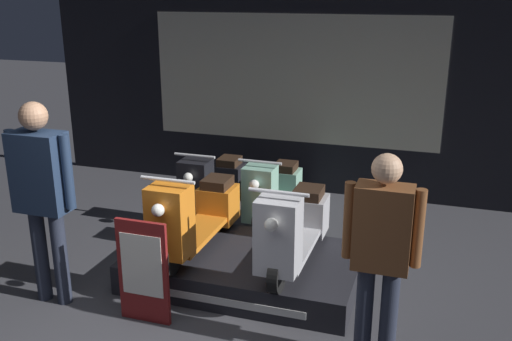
% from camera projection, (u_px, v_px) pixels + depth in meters
% --- Properties ---
extents(shop_wall_back, '(7.13, 0.09, 3.20)m').
position_uv_depth(shop_wall_back, '(294.00, 75.00, 7.63)').
color(shop_wall_back, black).
rests_on(shop_wall_back, ground_plane).
extents(display_platform, '(2.18, 1.29, 0.28)m').
position_uv_depth(display_platform, '(245.00, 267.00, 5.52)').
color(display_platform, black).
rests_on(display_platform, ground_plane).
extents(scooter_display_left, '(0.50, 1.57, 0.90)m').
position_uv_depth(scooter_display_left, '(195.00, 215.00, 5.47)').
color(scooter_display_left, black).
rests_on(scooter_display_left, display_platform).
extents(scooter_display_right, '(0.50, 1.57, 0.90)m').
position_uv_depth(scooter_display_right, '(294.00, 228.00, 5.18)').
color(scooter_display_right, black).
rests_on(scooter_display_right, display_platform).
extents(scooter_backrow_0, '(0.50, 1.57, 0.90)m').
position_uv_depth(scooter_backrow_0, '(213.00, 185.00, 7.18)').
color(scooter_backrow_0, black).
rests_on(scooter_backrow_0, ground_plane).
extents(scooter_backrow_1, '(0.50, 1.57, 0.90)m').
position_uv_depth(scooter_backrow_1, '(273.00, 191.00, 6.95)').
color(scooter_backrow_1, black).
rests_on(scooter_backrow_1, ground_plane).
extents(person_left_browsing, '(0.63, 0.26, 1.84)m').
position_uv_depth(person_left_browsing, '(42.00, 186.00, 4.88)').
color(person_left_browsing, '#232838').
rests_on(person_left_browsing, ground_plane).
extents(person_right_browsing, '(0.56, 0.23, 1.65)m').
position_uv_depth(person_right_browsing, '(381.00, 246.00, 4.07)').
color(person_right_browsing, '#232838').
rests_on(person_right_browsing, ground_plane).
extents(price_sign_board, '(0.46, 0.04, 0.92)m').
position_uv_depth(price_sign_board, '(143.00, 271.00, 4.75)').
color(price_sign_board, maroon).
rests_on(price_sign_board, ground_plane).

